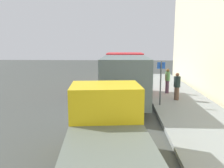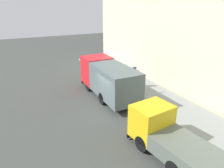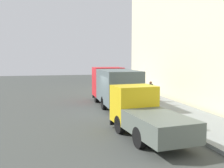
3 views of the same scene
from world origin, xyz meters
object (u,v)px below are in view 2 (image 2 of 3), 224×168
at_px(large_utility_truck, 108,78).
at_px(pedestrian_walking, 137,78).
at_px(street_sign_post, 134,78).
at_px(small_flatbed_truck, 168,137).
at_px(pedestrian_standing, 125,72).

xyz_separation_m(large_utility_truck, pedestrian_walking, (3.21, 0.33, -0.62)).
bearing_deg(street_sign_post, large_utility_truck, 154.38).
distance_m(small_flatbed_truck, pedestrian_standing, 11.15).
bearing_deg(street_sign_post, pedestrian_standing, 73.20).
height_order(small_flatbed_truck, pedestrian_standing, small_flatbed_truck).
distance_m(pedestrian_walking, pedestrian_standing, 2.02).
distance_m(large_utility_truck, small_flatbed_truck, 8.29).
relative_size(pedestrian_walking, pedestrian_standing, 0.97).
xyz_separation_m(large_utility_truck, street_sign_post, (2.00, -0.96, -0.02)).
relative_size(small_flatbed_truck, pedestrian_walking, 3.27).
height_order(small_flatbed_truck, pedestrian_walking, small_flatbed_truck).
distance_m(small_flatbed_truck, street_sign_post, 7.73).
xyz_separation_m(large_utility_truck, pedestrian_standing, (2.99, 2.33, -0.57)).
relative_size(large_utility_truck, pedestrian_standing, 4.20).
xyz_separation_m(pedestrian_standing, street_sign_post, (-0.99, -3.29, 0.55)).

